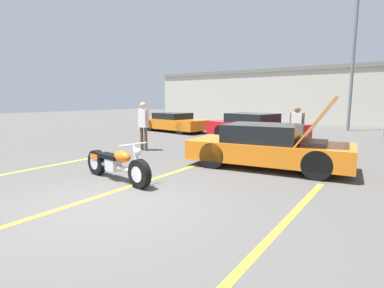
{
  "coord_description": "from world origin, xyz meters",
  "views": [
    {
      "loc": [
        4.18,
        -3.43,
        1.88
      ],
      "look_at": [
        0.05,
        2.53,
        0.8
      ],
      "focal_mm": 28.0,
      "sensor_mm": 36.0,
      "label": 1
    }
  ],
  "objects_px": {
    "parked_car_left_row": "(174,122)",
    "parked_car_mid_left_row": "(254,127)",
    "motorcycle": "(116,164)",
    "show_car_hood_open": "(268,147)",
    "spectator_by_show_car": "(143,122)",
    "light_pole": "(355,51)",
    "spectator_far_lot": "(297,125)"
  },
  "relations": [
    {
      "from": "parked_car_left_row",
      "to": "parked_car_mid_left_row",
      "type": "relative_size",
      "value": 0.89
    },
    {
      "from": "motorcycle",
      "to": "show_car_hood_open",
      "type": "bearing_deg",
      "value": 61.97
    },
    {
      "from": "parked_car_left_row",
      "to": "spectator_by_show_car",
      "type": "relative_size",
      "value": 2.49
    },
    {
      "from": "motorcycle",
      "to": "parked_car_mid_left_row",
      "type": "distance_m",
      "value": 8.61
    },
    {
      "from": "motorcycle",
      "to": "spectator_by_show_car",
      "type": "height_order",
      "value": "spectator_by_show_car"
    },
    {
      "from": "light_pole",
      "to": "motorcycle",
      "type": "bearing_deg",
      "value": -100.37
    },
    {
      "from": "parked_car_mid_left_row",
      "to": "spectator_by_show_car",
      "type": "distance_m",
      "value": 5.62
    },
    {
      "from": "spectator_by_show_car",
      "to": "parked_car_left_row",
      "type": "bearing_deg",
      "value": 118.25
    },
    {
      "from": "parked_car_left_row",
      "to": "motorcycle",
      "type": "bearing_deg",
      "value": -50.93
    },
    {
      "from": "light_pole",
      "to": "show_car_hood_open",
      "type": "height_order",
      "value": "light_pole"
    },
    {
      "from": "light_pole",
      "to": "show_car_hood_open",
      "type": "xyz_separation_m",
      "value": [
        -0.46,
        -12.41,
        -4.09
      ]
    },
    {
      "from": "parked_car_left_row",
      "to": "spectator_far_lot",
      "type": "distance_m",
      "value": 8.38
    },
    {
      "from": "spectator_by_show_car",
      "to": "spectator_far_lot",
      "type": "height_order",
      "value": "spectator_by_show_car"
    },
    {
      "from": "parked_car_left_row",
      "to": "parked_car_mid_left_row",
      "type": "height_order",
      "value": "parked_car_mid_left_row"
    },
    {
      "from": "parked_car_mid_left_row",
      "to": "spectator_by_show_car",
      "type": "relative_size",
      "value": 2.79
    },
    {
      "from": "parked_car_mid_left_row",
      "to": "parked_car_left_row",
      "type": "bearing_deg",
      "value": -173.96
    },
    {
      "from": "spectator_far_lot",
      "to": "parked_car_left_row",
      "type": "bearing_deg",
      "value": 159.95
    },
    {
      "from": "parked_car_mid_left_row",
      "to": "spectator_far_lot",
      "type": "xyz_separation_m",
      "value": [
        2.55,
        -2.19,
        0.37
      ]
    },
    {
      "from": "show_car_hood_open",
      "to": "spectator_by_show_car",
      "type": "xyz_separation_m",
      "value": [
        -4.84,
        0.13,
        0.47
      ]
    },
    {
      "from": "light_pole",
      "to": "parked_car_mid_left_row",
      "type": "xyz_separation_m",
      "value": [
        -3.12,
        -7.11,
        -4.09
      ]
    },
    {
      "from": "spectator_by_show_car",
      "to": "spectator_far_lot",
      "type": "xyz_separation_m",
      "value": [
        4.72,
        2.97,
        -0.11
      ]
    },
    {
      "from": "spectator_by_show_car",
      "to": "spectator_far_lot",
      "type": "relative_size",
      "value": 1.1
    },
    {
      "from": "spectator_by_show_car",
      "to": "spectator_far_lot",
      "type": "bearing_deg",
      "value": 32.17
    },
    {
      "from": "motorcycle",
      "to": "spectator_far_lot",
      "type": "bearing_deg",
      "value": 78.37
    },
    {
      "from": "light_pole",
      "to": "spectator_by_show_car",
      "type": "relative_size",
      "value": 4.83
    },
    {
      "from": "show_car_hood_open",
      "to": "spectator_by_show_car",
      "type": "relative_size",
      "value": 2.52
    },
    {
      "from": "spectator_by_show_car",
      "to": "light_pole",
      "type": "bearing_deg",
      "value": 66.66
    },
    {
      "from": "show_car_hood_open",
      "to": "parked_car_mid_left_row",
      "type": "distance_m",
      "value": 5.93
    },
    {
      "from": "show_car_hood_open",
      "to": "parked_car_left_row",
      "type": "relative_size",
      "value": 1.01
    },
    {
      "from": "show_car_hood_open",
      "to": "parked_car_left_row",
      "type": "xyz_separation_m",
      "value": [
        -7.98,
        5.97,
        -0.05
      ]
    },
    {
      "from": "motorcycle",
      "to": "spectator_by_show_car",
      "type": "relative_size",
      "value": 1.33
    },
    {
      "from": "parked_car_left_row",
      "to": "spectator_far_lot",
      "type": "height_order",
      "value": "spectator_far_lot"
    }
  ]
}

